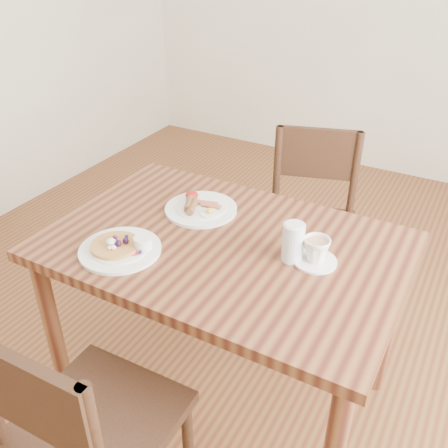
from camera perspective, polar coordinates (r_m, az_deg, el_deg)
name	(u,v)px	position (r m, az deg, el deg)	size (l,w,h in m)	color
ground	(224,391)	(2.20, 0.00, -18.56)	(5.00, 5.00, 0.00)	#5F2F1B
dining_table	(224,265)	(1.75, 0.00, -4.72)	(1.20, 0.80, 0.75)	brown
chair_near	(84,426)	(1.53, -15.69, -21.30)	(0.43, 0.43, 0.88)	#362113
chair_far	(310,218)	(2.36, 9.86, 0.72)	(0.53, 0.53, 0.88)	#362113
pancake_plate	(121,248)	(1.67, -11.66, -2.67)	(0.27, 0.27, 0.06)	white
breakfast_plate	(200,208)	(1.87, -2.78, 1.88)	(0.27, 0.27, 0.04)	white
teacup_saucer	(316,252)	(1.60, 10.47, -3.14)	(0.14, 0.14, 0.09)	white
water_glass	(293,242)	(1.59, 7.90, -2.08)	(0.07, 0.07, 0.13)	silver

